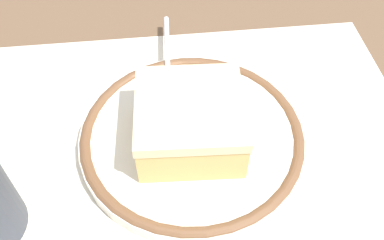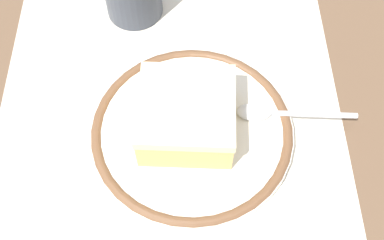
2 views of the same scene
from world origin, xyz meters
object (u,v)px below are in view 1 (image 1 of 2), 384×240
(cake_slice, at_px, (190,121))
(napkin, at_px, (364,218))
(spoon, at_px, (168,68))
(plate, at_px, (192,136))

(cake_slice, height_order, napkin, cake_slice)
(spoon, relative_size, napkin, 1.11)
(napkin, bearing_deg, spoon, 129.33)
(cake_slice, distance_m, napkin, 0.17)
(cake_slice, bearing_deg, napkin, -33.62)
(cake_slice, bearing_deg, spoon, 98.45)
(cake_slice, bearing_deg, plate, 66.80)
(plate, height_order, napkin, plate)
(plate, bearing_deg, cake_slice, -113.20)
(cake_slice, xyz_separation_m, spoon, (-0.01, 0.10, -0.02))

